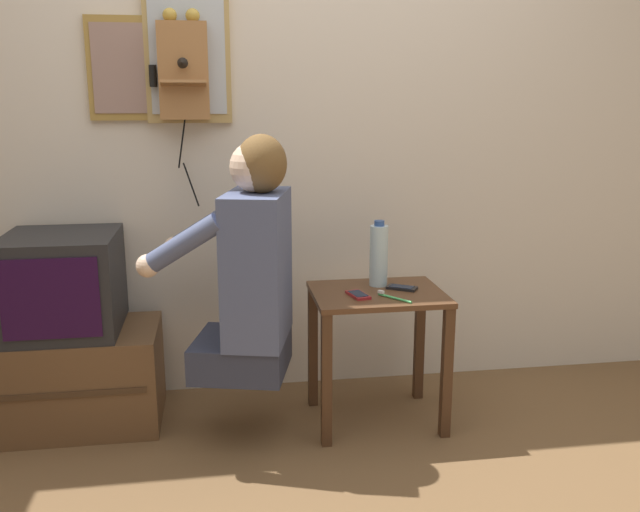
% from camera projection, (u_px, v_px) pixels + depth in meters
% --- Properties ---
extents(wall_back, '(6.80, 0.05, 2.55)m').
position_uv_depth(wall_back, '(290.00, 117.00, 3.05)').
color(wall_back, beige).
rests_on(wall_back, ground_plane).
extents(side_table, '(0.54, 0.43, 0.58)m').
position_uv_depth(side_table, '(377.00, 321.00, 2.84)').
color(side_table, '#51331E').
rests_on(side_table, ground_plane).
extents(person, '(0.60, 0.50, 0.94)m').
position_uv_depth(person, '(250.00, 267.00, 2.63)').
color(person, '#2D3347').
rests_on(person, ground_plane).
extents(tv_stand, '(0.71, 0.45, 0.41)m').
position_uv_depth(tv_stand, '(74.00, 377.00, 2.86)').
color(tv_stand, brown).
rests_on(tv_stand, ground_plane).
extents(television, '(0.45, 0.47, 0.41)m').
position_uv_depth(television, '(63.00, 283.00, 2.78)').
color(television, '#232326').
rests_on(television, tv_stand).
extents(wall_phone_antique, '(0.25, 0.19, 0.83)m').
position_uv_depth(wall_phone_antique, '(183.00, 69.00, 2.85)').
color(wall_phone_antique, '#9E6B3D').
extents(framed_picture, '(0.32, 0.03, 0.43)m').
position_uv_depth(framed_picture, '(126.00, 69.00, 2.86)').
color(framed_picture, olive).
extents(wall_mirror, '(0.36, 0.03, 0.77)m').
position_uv_depth(wall_mirror, '(187.00, 30.00, 2.86)').
color(wall_mirror, tan).
extents(cell_phone_held, '(0.09, 0.13, 0.01)m').
position_uv_depth(cell_phone_held, '(358.00, 295.00, 2.74)').
color(cell_phone_held, maroon).
rests_on(cell_phone_held, side_table).
extents(cell_phone_spare, '(0.14, 0.12, 0.01)m').
position_uv_depth(cell_phone_spare, '(402.00, 288.00, 2.84)').
color(cell_phone_spare, black).
rests_on(cell_phone_spare, side_table).
extents(water_bottle, '(0.08, 0.08, 0.28)m').
position_uv_depth(water_bottle, '(379.00, 255.00, 2.87)').
color(water_bottle, silver).
rests_on(water_bottle, side_table).
extents(toothbrush, '(0.11, 0.14, 0.02)m').
position_uv_depth(toothbrush, '(392.00, 297.00, 2.71)').
color(toothbrush, '#4CBF66').
rests_on(toothbrush, side_table).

